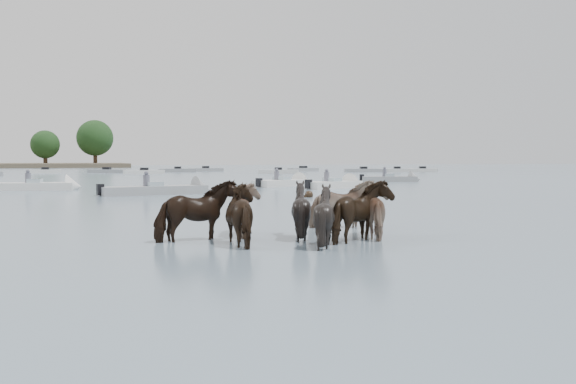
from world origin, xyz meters
name	(u,v)px	position (x,y,z in m)	size (l,w,h in m)	color
ground	(273,241)	(0.00, 0.00, 0.00)	(400.00, 400.00, 0.00)	slate
pony_herd	(300,214)	(0.80, 0.27, 0.60)	(6.54, 4.57, 1.69)	black
swimming_pony	(308,195)	(7.17, 15.87, 0.10)	(0.72, 0.44, 0.44)	black
motorboat_a	(47,186)	(-5.70, 28.65, 0.23)	(5.45, 2.31, 1.92)	silver
motorboat_b	(168,190)	(0.80, 21.26, 0.22)	(6.59, 2.87, 1.92)	gray
motorboat_c	(289,183)	(10.81, 28.92, 0.23)	(5.30, 3.84, 1.92)	silver
motorboat_d	(339,185)	(13.01, 24.86, 0.23)	(5.24, 3.55, 1.92)	silver
motorboat_e	(397,179)	(22.79, 34.18, 0.23)	(5.43, 3.01, 1.92)	gray
distant_flotilla	(102,172)	(0.26, 76.25, 0.26)	(105.42, 22.69, 0.93)	silver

